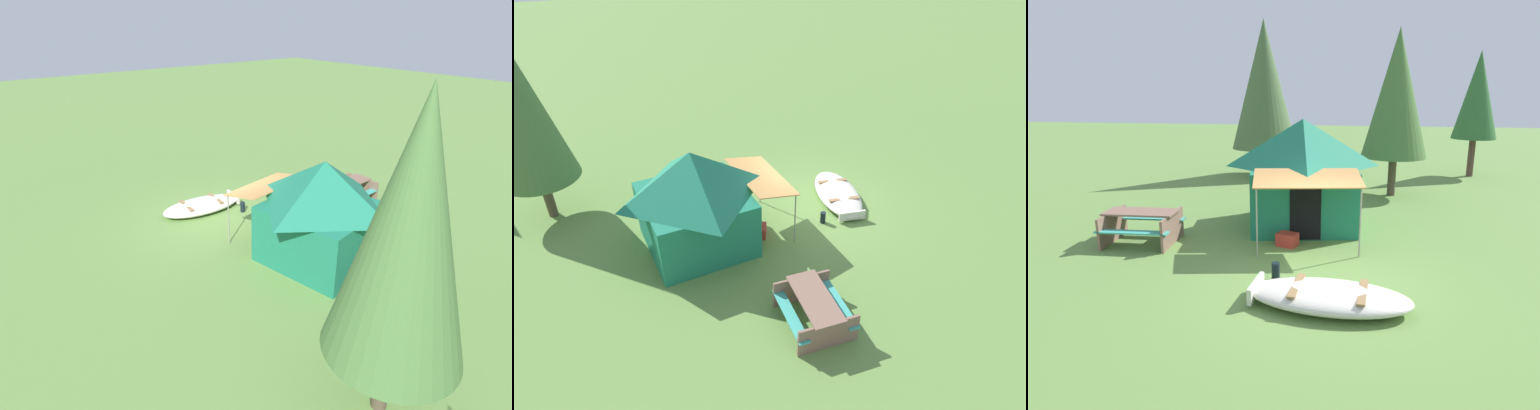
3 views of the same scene
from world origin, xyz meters
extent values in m
plane|color=#638A42|center=(0.00, 0.00, 0.00)|extent=(80.00, 80.00, 0.00)
ellipsoid|color=beige|center=(0.10, -1.10, 0.19)|extent=(2.91, 1.49, 0.38)
ellipsoid|color=#4B4843|center=(0.10, -1.10, 0.22)|extent=(2.67, 1.32, 0.14)
cube|color=olive|center=(0.66, -1.14, 0.34)|extent=(0.21, 0.99, 0.04)
cube|color=olive|center=(-0.46, -1.06, 0.34)|extent=(0.21, 0.99, 0.04)
cube|color=beige|center=(-1.20, -1.01, 0.21)|extent=(0.14, 0.83, 0.29)
cube|color=#1D7456|center=(-0.95, 3.60, 0.82)|extent=(3.13, 3.13, 1.64)
pyramid|color=#1D7456|center=(-0.95, 3.60, 2.26)|extent=(3.38, 3.38, 1.24)
cube|color=black|center=(-0.71, 2.26, 0.69)|extent=(0.75, 0.17, 1.31)
cube|color=tan|center=(-0.60, 1.67, 1.69)|extent=(2.60, 1.62, 0.24)
cylinder|color=gray|center=(0.61, 1.37, 0.78)|extent=(0.04, 0.04, 1.56)
cylinder|color=gray|center=(-1.62, 0.97, 0.78)|extent=(0.04, 0.04, 1.56)
cube|color=#836050|center=(-4.59, 1.51, 0.77)|extent=(1.75, 0.83, 0.04)
cube|color=teal|center=(-4.56, 0.93, 0.44)|extent=(1.72, 0.36, 0.04)
cube|color=teal|center=(-4.62, 2.10, 0.44)|extent=(1.72, 0.36, 0.04)
cube|color=#836050|center=(-5.34, 1.47, 0.37)|extent=(0.14, 1.43, 0.75)
cube|color=#836050|center=(-3.84, 1.55, 0.37)|extent=(0.14, 1.43, 0.75)
cube|color=#BC342A|center=(-1.08, 1.83, 0.16)|extent=(0.55, 0.48, 0.32)
cylinder|color=black|center=(-1.00, -0.15, 0.18)|extent=(0.20, 0.20, 0.36)
cylinder|color=brown|center=(1.71, 7.70, 0.68)|extent=(0.28, 0.28, 1.36)
cone|color=#476F38|center=(1.71, 7.70, 3.49)|extent=(2.24, 2.24, 4.26)
camera|label=1|loc=(6.55, 10.43, 6.32)|focal=28.89mm
camera|label=2|loc=(-11.29, 4.51, 8.16)|focal=32.07mm
camera|label=3|loc=(0.48, -8.07, 3.59)|focal=31.17mm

